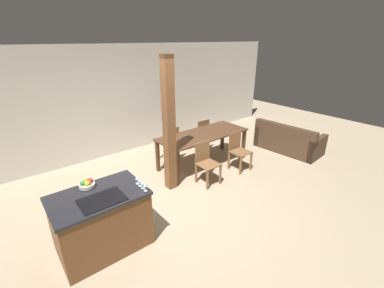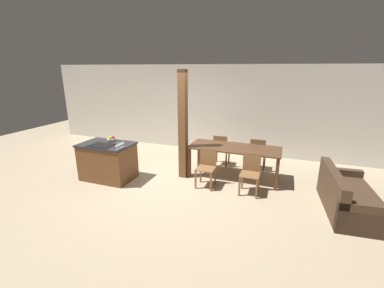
# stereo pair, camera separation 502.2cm
# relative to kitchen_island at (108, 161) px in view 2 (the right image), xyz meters

# --- Properties ---
(ground_plane) EXTENTS (16.00, 16.00, 0.00)m
(ground_plane) POSITION_rel_kitchen_island_xyz_m (1.39, 0.26, -0.44)
(ground_plane) COLOR tan
(wall_back) EXTENTS (11.20, 0.08, 2.70)m
(wall_back) POSITION_rel_kitchen_island_xyz_m (1.39, 3.05, 0.91)
(wall_back) COLOR silver
(wall_back) RESTS_ON ground_plane
(kitchen_island) EXTENTS (1.24, 0.81, 0.89)m
(kitchen_island) POSITION_rel_kitchen_island_xyz_m (0.00, 0.00, 0.00)
(kitchen_island) COLOR brown
(kitchen_island) RESTS_ON ground_plane
(fruit_bowl) EXTENTS (0.22, 0.22, 0.12)m
(fruit_bowl) POSITION_rel_kitchen_island_xyz_m (-0.05, 0.26, 0.50)
(fruit_bowl) COLOR silver
(fruit_bowl) RESTS_ON kitchen_island
(wine_glass_near) EXTENTS (0.06, 0.06, 0.13)m
(wine_glass_near) POSITION_rel_kitchen_island_xyz_m (0.55, -0.33, 0.55)
(wine_glass_near) COLOR silver
(wine_glass_near) RESTS_ON kitchen_island
(wine_glass_middle) EXTENTS (0.06, 0.06, 0.13)m
(wine_glass_middle) POSITION_rel_kitchen_island_xyz_m (0.55, -0.26, 0.55)
(wine_glass_middle) COLOR silver
(wine_glass_middle) RESTS_ON kitchen_island
(wine_glass_far) EXTENTS (0.06, 0.06, 0.13)m
(wine_glass_far) POSITION_rel_kitchen_island_xyz_m (0.55, -0.18, 0.55)
(wine_glass_far) COLOR silver
(wine_glass_far) RESTS_ON kitchen_island
(wine_glass_end) EXTENTS (0.06, 0.06, 0.13)m
(wine_glass_end) POSITION_rel_kitchen_island_xyz_m (0.55, -0.10, 0.55)
(wine_glass_end) COLOR silver
(wine_glass_end) RESTS_ON kitchen_island
(dining_table) EXTENTS (2.17, 0.87, 0.78)m
(dining_table) POSITION_rel_kitchen_island_xyz_m (2.84, 1.11, 0.24)
(dining_table) COLOR #51331E
(dining_table) RESTS_ON ground_plane
(dining_chair_near_left) EXTENTS (0.40, 0.40, 0.87)m
(dining_chair_near_left) POSITION_rel_kitchen_island_xyz_m (2.35, 0.45, 0.02)
(dining_chair_near_left) COLOR brown
(dining_chair_near_left) RESTS_ON ground_plane
(dining_chair_near_right) EXTENTS (0.40, 0.40, 0.87)m
(dining_chair_near_right) POSITION_rel_kitchen_island_xyz_m (3.32, 0.45, 0.02)
(dining_chair_near_right) COLOR brown
(dining_chair_near_right) RESTS_ON ground_plane
(dining_chair_far_left) EXTENTS (0.40, 0.40, 0.87)m
(dining_chair_far_left) POSITION_rel_kitchen_island_xyz_m (2.35, 1.78, 0.02)
(dining_chair_far_left) COLOR brown
(dining_chair_far_left) RESTS_ON ground_plane
(dining_chair_far_right) EXTENTS (0.40, 0.40, 0.87)m
(dining_chair_far_right) POSITION_rel_kitchen_island_xyz_m (3.32, 1.78, 0.02)
(dining_chair_far_right) COLOR brown
(dining_chair_far_right) RESTS_ON ground_plane
(couch) EXTENTS (0.95, 1.71, 0.78)m
(couch) POSITION_rel_kitchen_island_xyz_m (5.15, 0.30, -0.18)
(couch) COLOR #473323
(couch) RESTS_ON ground_plane
(timber_post) EXTENTS (0.18, 0.18, 2.57)m
(timber_post) POSITION_rel_kitchen_island_xyz_m (1.66, 0.74, 0.84)
(timber_post) COLOR brown
(timber_post) RESTS_ON ground_plane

